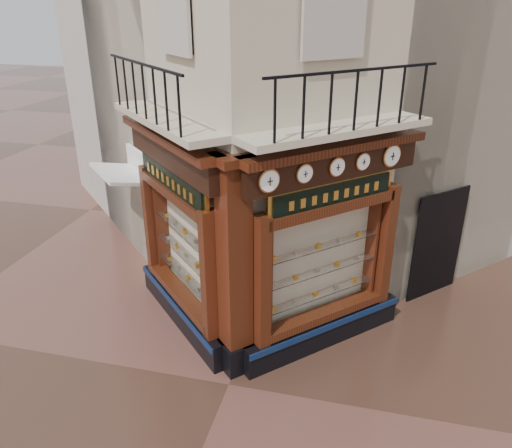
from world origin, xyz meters
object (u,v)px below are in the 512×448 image
(clock_d, at_px, (363,162))
(signboard_left, at_px, (171,181))
(clock_b, at_px, (304,173))
(signboard_right, at_px, (333,194))
(clock_a, at_px, (269,181))
(awning, at_px, (133,272))
(clock_e, at_px, (391,156))
(clock_c, at_px, (337,167))
(corner_pilaster, at_px, (235,273))

(clock_d, bearing_deg, signboard_left, 139.62)
(clock_d, height_order, signboard_left, clock_d)
(clock_b, height_order, signboard_right, clock_b)
(clock_a, bearing_deg, awning, 100.50)
(awning, bearing_deg, clock_d, -149.89)
(clock_d, relative_size, clock_e, 0.76)
(clock_a, xyz_separation_m, clock_c, (0.93, 0.93, 0.00))
(corner_pilaster, bearing_deg, clock_a, -48.55)
(clock_a, xyz_separation_m, clock_b, (0.47, 0.47, 0.00))
(corner_pilaster, xyz_separation_m, signboard_right, (1.46, 1.01, 1.15))
(clock_a, bearing_deg, clock_d, 0.00)
(clock_b, height_order, signboard_left, clock_b)
(clock_b, distance_m, clock_c, 0.65)
(signboard_right, bearing_deg, clock_a, -175.40)
(corner_pilaster, relative_size, clock_a, 10.50)
(awning, bearing_deg, signboard_right, -154.04)
(clock_c, xyz_separation_m, awning, (-4.89, 1.80, -3.62))
(signboard_right, bearing_deg, clock_e, -5.46)
(clock_b, bearing_deg, awning, 107.98)
(clock_c, bearing_deg, clock_b, 180.00)
(signboard_left, bearing_deg, clock_b, -148.16)
(clock_b, distance_m, signboard_left, 2.61)
(clock_b, xyz_separation_m, clock_c, (0.46, 0.46, -0.00))
(signboard_left, bearing_deg, clock_e, -124.03)
(clock_a, distance_m, clock_b, 0.66)
(clock_c, xyz_separation_m, signboard_right, (-0.03, 0.12, -0.52))
(corner_pilaster, relative_size, clock_d, 12.94)
(corner_pilaster, height_order, clock_a, corner_pilaster)
(clock_b, bearing_deg, clock_e, 0.00)
(clock_c, height_order, awning, clock_c)
(clock_e, xyz_separation_m, signboard_right, (-0.90, -0.74, -0.52))
(corner_pilaster, bearing_deg, clock_b, -22.41)
(signboard_right, bearing_deg, clock_b, -171.20)
(clock_b, height_order, clock_d, clock_b)
(clock_b, bearing_deg, clock_c, -0.00)
(clock_d, distance_m, clock_e, 0.66)
(awning, bearing_deg, corner_pilaster, -173.37)
(corner_pilaster, distance_m, signboard_left, 2.12)
(awning, xyz_separation_m, signboard_right, (4.86, -1.68, 3.10))
(clock_e, distance_m, awning, 6.86)
(clock_e, bearing_deg, signboard_right, 174.54)
(clock_c, height_order, clock_e, clock_e)
(clock_b, height_order, clock_e, clock_e)
(clock_e, xyz_separation_m, awning, (-5.75, 0.94, -3.62))
(clock_c, height_order, signboard_left, clock_c)
(corner_pilaster, bearing_deg, clock_e, -8.36)
(clock_a, height_order, signboard_right, clock_a)
(corner_pilaster, height_order, clock_c, corner_pilaster)
(awning, bearing_deg, clock_a, -169.50)
(corner_pilaster, distance_m, clock_c, 2.41)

